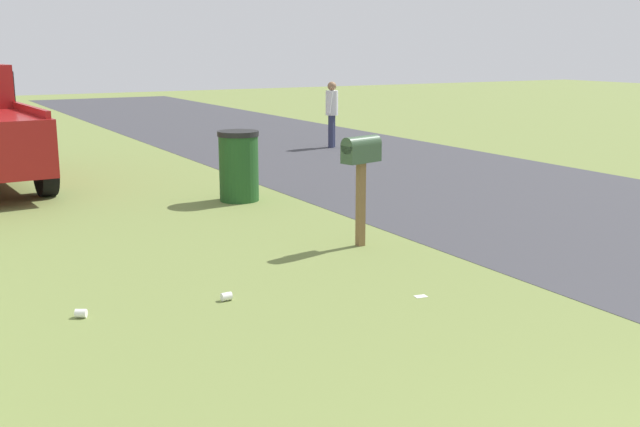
# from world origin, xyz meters

# --- Properties ---
(road_asphalt) EXTENTS (60.00, 6.36, 0.01)m
(road_asphalt) POSITION_xyz_m (6.00, -5.08, 0.00)
(road_asphalt) COLOR #38383D
(road_asphalt) RESTS_ON ground
(mailbox) EXTENTS (0.32, 0.55, 1.36)m
(mailbox) POSITION_xyz_m (6.88, -1.20, 1.09)
(mailbox) COLOR brown
(mailbox) RESTS_ON ground
(trash_bin) EXTENTS (0.65, 0.65, 1.11)m
(trash_bin) POSITION_xyz_m (10.21, -1.03, 0.56)
(trash_bin) COLOR #1E4C1E
(trash_bin) RESTS_ON ground
(pedestrian) EXTENTS (0.38, 0.45, 1.58)m
(pedestrian) POSITION_xyz_m (15.13, -5.60, 0.91)
(pedestrian) COLOR #2D3351
(pedestrian) RESTS_ON ground
(litter_cup_far_scatter) EXTENTS (0.12, 0.13, 0.08)m
(litter_cup_far_scatter) POSITION_xyz_m (5.95, 2.39, 0.04)
(litter_cup_far_scatter) COLOR white
(litter_cup_far_scatter) RESTS_ON ground
(litter_cup_near_hydrant) EXTENTS (0.08, 0.10, 0.08)m
(litter_cup_near_hydrant) POSITION_xyz_m (5.75, 1.06, 0.04)
(litter_cup_near_hydrant) COLOR white
(litter_cup_near_hydrant) RESTS_ON ground
(litter_wrapper_by_mailbox) EXTENTS (0.10, 0.13, 0.01)m
(litter_wrapper_by_mailbox) POSITION_xyz_m (4.92, -0.66, 0.00)
(litter_wrapper_by_mailbox) COLOR silver
(litter_wrapper_by_mailbox) RESTS_ON ground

